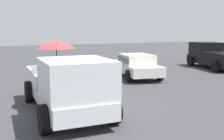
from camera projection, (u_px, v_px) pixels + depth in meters
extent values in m
plane|color=#38383D|center=(66.00, 111.00, 9.15)|extent=(80.00, 80.00, 0.00)
cylinder|color=black|center=(113.00, 110.00, 7.88)|extent=(0.81, 0.32, 0.80)
cylinder|color=black|center=(45.00, 119.00, 7.12)|extent=(0.81, 0.32, 0.80)
cylinder|color=black|center=(79.00, 87.00, 11.06)|extent=(0.81, 0.32, 0.80)
cylinder|color=black|center=(29.00, 91.00, 10.30)|extent=(0.81, 0.32, 0.80)
cube|color=silver|center=(65.00, 95.00, 9.06)|extent=(5.08, 2.03, 0.50)
cube|color=silver|center=(76.00, 78.00, 7.67)|extent=(2.18, 1.96, 1.08)
cube|color=#4C606B|center=(87.00, 77.00, 6.74)|extent=(0.14, 1.72, 0.64)
cube|color=black|center=(58.00, 81.00, 10.07)|extent=(2.88, 1.97, 0.06)
cube|color=silver|center=(82.00, 73.00, 10.39)|extent=(2.80, 0.23, 0.40)
cube|color=silver|center=(32.00, 76.00, 9.68)|extent=(2.80, 0.23, 0.40)
cube|color=silver|center=(51.00, 70.00, 11.26)|extent=(0.19, 1.84, 0.40)
ellipsoid|color=#472D19|center=(61.00, 76.00, 9.31)|extent=(0.69, 0.35, 0.52)
sphere|color=#472D19|center=(63.00, 68.00, 8.99)|extent=(0.29, 0.29, 0.28)
cone|color=#472D19|center=(65.00, 64.00, 9.01)|extent=(0.09, 0.09, 0.12)
cone|color=#472D19|center=(61.00, 64.00, 8.94)|extent=(0.09, 0.09, 0.12)
cylinder|color=black|center=(57.00, 65.00, 9.40)|extent=(0.03, 0.03, 1.26)
cone|color=red|center=(56.00, 44.00, 9.29)|extent=(1.36, 1.36, 0.28)
cylinder|color=black|center=(191.00, 61.00, 20.57)|extent=(0.80, 0.43, 0.76)
cylinder|color=black|center=(213.00, 60.00, 20.97)|extent=(0.80, 0.43, 0.76)
cylinder|color=black|center=(215.00, 66.00, 17.47)|extent=(0.80, 0.43, 0.76)
cube|color=black|center=(214.00, 61.00, 19.20)|extent=(5.09, 2.88, 0.50)
cube|color=black|center=(206.00, 49.00, 20.24)|extent=(2.27, 2.20, 1.00)
cube|color=black|center=(223.00, 56.00, 18.16)|extent=(3.05, 2.38, 0.40)
cylinder|color=black|center=(115.00, 69.00, 16.75)|extent=(0.69, 0.35, 0.66)
cylinder|color=black|center=(142.00, 68.00, 17.18)|extent=(0.69, 0.35, 0.66)
cylinder|color=black|center=(129.00, 76.00, 14.16)|extent=(0.69, 0.35, 0.66)
cylinder|color=black|center=(160.00, 75.00, 14.60)|extent=(0.69, 0.35, 0.66)
cube|color=silver|center=(136.00, 68.00, 15.64)|extent=(4.56, 2.58, 0.52)
cube|color=silver|center=(137.00, 59.00, 15.47)|extent=(2.38, 1.99, 0.56)
cube|color=#4C606B|center=(137.00, 59.00, 15.47)|extent=(2.33, 2.05, 0.32)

